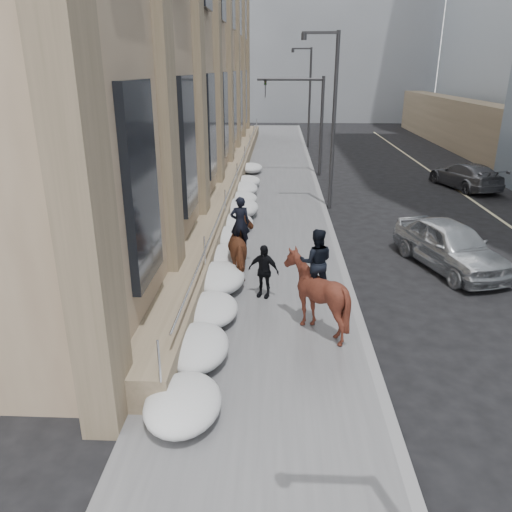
% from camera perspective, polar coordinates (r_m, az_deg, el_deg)
% --- Properties ---
extents(ground, '(140.00, 140.00, 0.00)m').
position_cam_1_polar(ground, '(11.85, 0.39, -12.44)').
color(ground, black).
rests_on(ground, ground).
extents(sidewalk, '(5.00, 80.00, 0.12)m').
position_cam_1_polar(sidewalk, '(20.92, 1.45, 2.87)').
color(sidewalk, '#505052').
rests_on(sidewalk, ground).
extents(curb, '(0.24, 80.00, 0.12)m').
position_cam_1_polar(curb, '(21.04, 8.61, 2.74)').
color(curb, slate).
rests_on(curb, ground).
extents(limestone_building, '(6.10, 44.00, 18.00)m').
position_cam_1_polar(limestone_building, '(30.49, -8.91, 25.09)').
color(limestone_building, '#89715A').
rests_on(limestone_building, ground).
extents(bg_building_mid, '(30.00, 12.00, 28.00)m').
position_cam_1_polar(bg_building_mid, '(70.40, 6.19, 26.80)').
color(bg_building_mid, slate).
rests_on(bg_building_mid, ground).
extents(bg_building_far, '(24.00, 12.00, 20.00)m').
position_cam_1_polar(bg_building_far, '(82.23, -2.03, 23.22)').
color(bg_building_far, gray).
rests_on(bg_building_far, ground).
extents(streetlight_mid, '(1.71, 0.24, 8.00)m').
position_cam_1_polar(streetlight_mid, '(24.10, 8.55, 16.01)').
color(streetlight_mid, '#2D2D30').
rests_on(streetlight_mid, ground).
extents(streetlight_far, '(1.71, 0.24, 8.00)m').
position_cam_1_polar(streetlight_far, '(44.01, 5.96, 18.19)').
color(streetlight_far, '#2D2D30').
rests_on(streetlight_far, ground).
extents(traffic_signal, '(4.10, 0.22, 6.00)m').
position_cam_1_polar(traffic_signal, '(32.05, 5.86, 16.23)').
color(traffic_signal, '#2D2D30').
rests_on(traffic_signal, ground).
extents(snow_bank, '(1.70, 18.10, 0.76)m').
position_cam_1_polar(snow_bank, '(19.08, -2.94, 2.35)').
color(snow_bank, silver).
rests_on(snow_bank, sidewalk).
extents(mounted_horse_left, '(1.37, 2.27, 2.57)m').
position_cam_1_polar(mounted_horse_left, '(16.05, -1.46, 1.16)').
color(mounted_horse_left, '#562D1A').
rests_on(mounted_horse_left, sidewalk).
extents(mounted_horse_right, '(1.67, 1.87, 2.67)m').
position_cam_1_polar(mounted_horse_right, '(12.72, 6.80, -3.79)').
color(mounted_horse_right, '#401B12').
rests_on(mounted_horse_right, sidewalk).
extents(pedestrian, '(1.02, 0.69, 1.61)m').
position_cam_1_polar(pedestrian, '(14.56, 0.87, -1.71)').
color(pedestrian, black).
rests_on(pedestrian, sidewalk).
extents(car_silver, '(3.34, 5.21, 1.65)m').
position_cam_1_polar(car_silver, '(18.20, 21.31, 1.17)').
color(car_silver, silver).
rests_on(car_silver, ground).
extents(car_grey, '(3.34, 5.38, 1.45)m').
position_cam_1_polar(car_grey, '(31.05, 22.80, 8.48)').
color(car_grey, '#525359').
rests_on(car_grey, ground).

